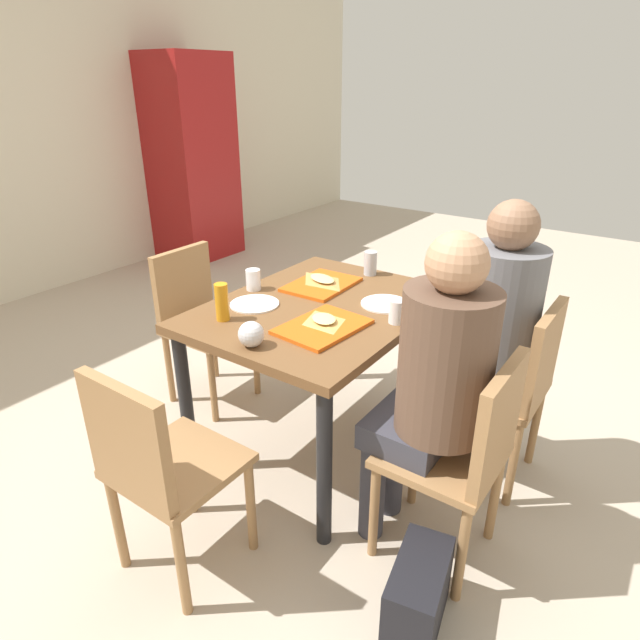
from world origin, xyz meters
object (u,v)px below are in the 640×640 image
Objects in this scene: chair_near_left at (465,450)px; tray_red_near at (323,327)px; tray_red_far at (321,284)px; plastic_cup_a at (253,280)px; chair_left_end at (158,464)px; plastic_cup_b at (397,311)px; paper_plate_near_edge at (385,304)px; condiment_bottle at (222,302)px; drink_fridge at (192,160)px; pizza_slice_a at (324,320)px; main_table at (320,325)px; chair_near_right at (515,381)px; pizza_slice_b at (322,280)px; paper_plate_center at (255,304)px; handbag at (418,596)px; person_in_red at (434,377)px; person_in_brown_jacket at (490,321)px; foil_bundle at (251,334)px; soda_can at (370,263)px; chair_far_side at (198,314)px.

chair_near_left is 0.72m from tray_red_near.
tray_red_far is 0.33m from plastic_cup_a.
chair_left_end is 1.09m from plastic_cup_b.
chair_near_left reaches higher than paper_plate_near_edge.
plastic_cup_a is 1.00× the size of plastic_cup_b.
drink_fridge reaches higher than condiment_bottle.
plastic_cup_b reaches higher than chair_near_left.
condiment_bottle reaches higher than pizza_slice_a.
main_table is at bearing 70.96° from chair_near_left.
chair_near_right reaches higher than pizza_slice_b.
pizza_slice_b is at bearing -14.40° from paper_plate_center.
paper_plate_center is (0.03, 0.39, -0.00)m from tray_red_near.
plastic_cup_b is 0.31× the size of handbag.
main_table is 0.74m from person_in_red.
main_table is at bearing 112.60° from person_in_brown_jacket.
plastic_cup_b and foil_bundle have the same top height.
main_table is 0.31m from paper_plate_near_edge.
foil_bundle reaches higher than tray_red_near.
paper_plate_center reaches higher than main_table.
foil_bundle is (-0.31, -0.26, 0.05)m from paper_plate_center.
paper_plate_center is (0.11, 1.06, 0.26)m from chair_near_left.
main_table is at bearing -177.41° from soda_can.
foil_bundle is 0.05× the size of drink_fridge.
chair_far_side is 0.66m from paper_plate_center.
tray_red_near is at bearing -108.00° from plastic_cup_a.
pizza_slice_a is (-0.37, -0.27, 0.02)m from tray_red_far.
pizza_slice_b is (0.22, -0.68, 0.28)m from chair_far_side.
soda_can is (0.26, -0.12, 0.04)m from pizza_slice_b.
pizza_slice_b is at bearing 13.05° from foil_bundle.
chair_near_left is 1.06m from chair_left_end.
pizza_slice_a is at bearing 123.83° from chair_near_right.
handbag is (-0.15, -0.81, -0.66)m from foil_bundle.
pizza_slice_a is (-0.45, 0.68, 0.28)m from chair_near_right.
foil_bundle is (-0.11, -0.26, -0.03)m from condiment_bottle.
paper_plate_near_edge is 0.72m from condiment_bottle.
person_in_red and person_in_brown_jacket have the same top height.
chair_near_right and chair_far_side have the same top height.
plastic_cup_a is (-0.31, 1.19, 0.30)m from chair_near_right.
person_in_brown_jacket reaches higher than pizza_slice_a.
plastic_cup_a is (-0.20, 0.61, 0.05)m from paper_plate_near_edge.
soda_can is (0.65, -0.22, 0.06)m from paper_plate_center.
condiment_bottle reaches higher than chair_near_right.
soda_can reaches higher than tray_red_far.
chair_far_side is 5.31× the size of condiment_bottle.
person_in_red is 0.94m from tray_red_far.
chair_near_left is 4.28m from drink_fridge.
main_table is at bearing -146.59° from tray_red_far.
paper_plate_center is at bearing 108.00° from plastic_cup_b.
paper_plate_center is at bearing 0.00° from condiment_bottle.
plastic_cup_b reaches higher than chair_near_right.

